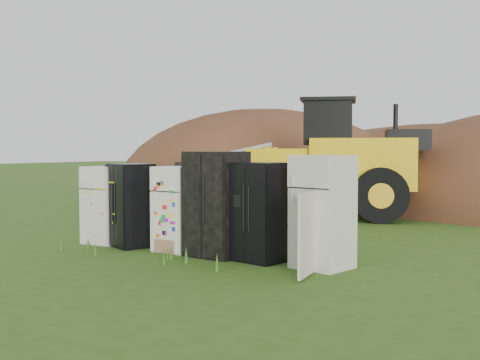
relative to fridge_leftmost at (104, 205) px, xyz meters
The scene contains 10 objects.
ground 2.52m from the fridge_leftmost, ahead, with size 120.00×120.00×0.00m, color #2D5216.
fridge_leftmost is the anchor object (origin of this frame).
fridge_black_side 0.73m from the fridge_leftmost, ahead, with size 0.86×0.68×1.64m, color black, non-canonical shape.
fridge_sticker 1.85m from the fridge_leftmost, ahead, with size 0.71×0.66×1.60m, color white, non-canonical shape.
fridge_dark_mid 2.78m from the fridge_leftmost, ahead, with size 0.96×0.79×1.89m, color black, non-canonical shape.
fridge_black_right 3.69m from the fridge_leftmost, ahead, with size 0.85×0.71×1.70m, color black, non-canonical shape.
fridge_open_door 4.84m from the fridge_leftmost, ahead, with size 0.83×0.77×1.83m, color beige, non-canonical shape.
wheel_loader 6.66m from the fridge_leftmost, 78.92° to the left, with size 6.90×2.80×3.34m, color #E3B30F, non-canonical shape.
dirt_mound_left 14.62m from the fridge_leftmost, 106.94° to the left, with size 13.75×10.31×7.35m, color #492A17.
dirt_mound_back 18.94m from the fridge_leftmost, 81.43° to the left, with size 19.45×12.97×6.15m, color #492A17.
Camera 1 is at (6.32, -8.98, 1.94)m, focal length 45.00 mm.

